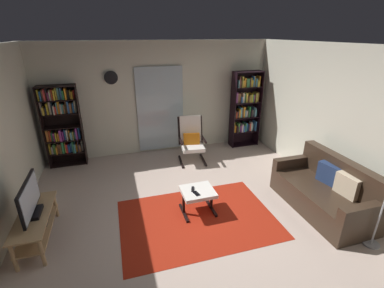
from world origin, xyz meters
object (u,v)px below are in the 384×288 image
(cell_phone, at_px, (196,193))
(wall_clock, at_px, (111,78))
(bookshelf_near_tv, at_px, (63,124))
(leather_sofa, at_px, (325,192))
(lounge_armchair, at_px, (191,138))
(tv_remote, at_px, (193,189))
(tv_stand, at_px, (36,222))
(bookshelf_near_sofa, at_px, (245,107))
(television, at_px, (30,200))
(ottoman, at_px, (198,194))

(cell_phone, relative_size, wall_clock, 0.48)
(bookshelf_near_tv, height_order, leather_sofa, bookshelf_near_tv)
(lounge_armchair, bearing_deg, tv_remote, -105.83)
(tv_remote, bearing_deg, wall_clock, 131.18)
(tv_stand, relative_size, tv_remote, 7.97)
(bookshelf_near_sofa, height_order, leather_sofa, bookshelf_near_sofa)
(leather_sofa, relative_size, wall_clock, 5.90)
(television, height_order, tv_remote, television)
(bookshelf_near_tv, bearing_deg, television, -92.93)
(tv_stand, bearing_deg, television, -84.17)
(leather_sofa, xyz_separation_m, cell_phone, (-2.11, 0.42, 0.10))
(wall_clock, bearing_deg, cell_phone, -68.51)
(bookshelf_near_sofa, relative_size, ottoman, 3.62)
(tv_remote, relative_size, cell_phone, 1.03)
(tv_remote, distance_m, cell_phone, 0.13)
(leather_sofa, distance_m, lounge_armchair, 2.92)
(ottoman, distance_m, cell_phone, 0.13)
(leather_sofa, distance_m, ottoman, 2.12)
(ottoman, bearing_deg, leather_sofa, -13.98)
(lounge_armchair, xyz_separation_m, wall_clock, (-1.60, 0.74, 1.32))
(lounge_armchair, relative_size, wall_clock, 3.53)
(tv_stand, relative_size, bookshelf_near_sofa, 0.60)
(tv_stand, distance_m, lounge_armchair, 3.41)
(wall_clock, bearing_deg, lounge_armchair, -24.75)
(television, distance_m, wall_clock, 3.14)
(leather_sofa, height_order, cell_phone, leather_sofa)
(leather_sofa, bearing_deg, tv_remote, 165.49)
(television, height_order, cell_phone, television)
(tv_remote, height_order, wall_clock, wall_clock)
(television, relative_size, lounge_armchair, 0.80)
(leather_sofa, height_order, tv_remote, leather_sofa)
(ottoman, bearing_deg, cell_phone, -120.36)
(bookshelf_near_sofa, height_order, tv_remote, bookshelf_near_sofa)
(cell_phone, bearing_deg, ottoman, 46.04)
(tv_stand, distance_m, tv_remote, 2.30)
(television, relative_size, tv_remote, 5.70)
(bookshelf_near_sofa, bearing_deg, cell_phone, -129.29)
(lounge_armchair, height_order, tv_remote, lounge_armchair)
(television, bearing_deg, bookshelf_near_tv, 87.07)
(tv_stand, distance_m, bookshelf_near_tv, 2.57)
(tv_stand, distance_m, cell_phone, 2.32)
(ottoman, xyz_separation_m, cell_phone, (-0.05, -0.09, 0.08))
(tv_remote, distance_m, wall_clock, 3.17)
(tv_stand, xyz_separation_m, lounge_armchair, (2.83, 1.89, 0.24))
(bookshelf_near_sofa, distance_m, wall_clock, 3.27)
(ottoman, height_order, tv_remote, tv_remote)
(tv_stand, distance_m, television, 0.39)
(lounge_armchair, bearing_deg, cell_phone, -104.28)
(lounge_armchair, height_order, cell_phone, lounge_armchair)
(wall_clock, bearing_deg, bookshelf_near_tv, -172.69)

